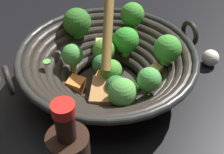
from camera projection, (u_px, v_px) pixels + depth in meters
The scene contains 3 objects.
ground_plane at pixel (107, 88), 0.67m from camera, with size 4.00×4.00×0.00m, color black.
wok at pixel (108, 64), 0.64m from camera, with size 0.34×0.38×0.25m.
garlic_bulb at pixel (211, 58), 0.72m from camera, with size 0.04×0.04×0.04m, color silver.
Camera 1 is at (-0.41, 0.28, 0.46)m, focal length 53.08 mm.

